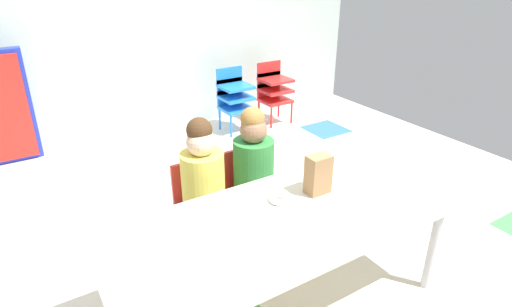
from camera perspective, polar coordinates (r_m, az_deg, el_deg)
name	(u,v)px	position (r m, az deg, el deg)	size (l,w,h in m)	color
ground_plane	(251,248)	(2.84, -0.63, -12.79)	(5.50, 4.71, 0.02)	silver
craft_table	(280,225)	(2.12, 3.36, -9.77)	(1.77, 0.79, 0.57)	beige
seated_child_near_camera	(202,177)	(2.51, -7.34, -3.13)	(0.34, 0.34, 0.92)	red
seated_child_middle_seat	(253,163)	(2.66, -0.43, -1.24)	(0.32, 0.31, 0.92)	red
kid_chair_blue_stack	(234,95)	(4.55, -3.00, 7.94)	(0.32, 0.30, 0.68)	blue
kid_chair_red_stack	(273,88)	(4.81, 2.40, 8.90)	(0.32, 0.30, 0.68)	red
paper_bag_brown	(318,174)	(2.28, 8.47, -2.82)	(0.13, 0.09, 0.22)	#9E754C
paper_plate_near_edge	(279,202)	(2.21, 3.21, -6.62)	(0.18, 0.18, 0.01)	white
paper_plate_center_table	(331,211)	(2.17, 10.16, -7.75)	(0.18, 0.18, 0.01)	white
donut_powdered_on_plate	(279,198)	(2.20, 3.22, -6.14)	(0.12, 0.12, 0.04)	white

